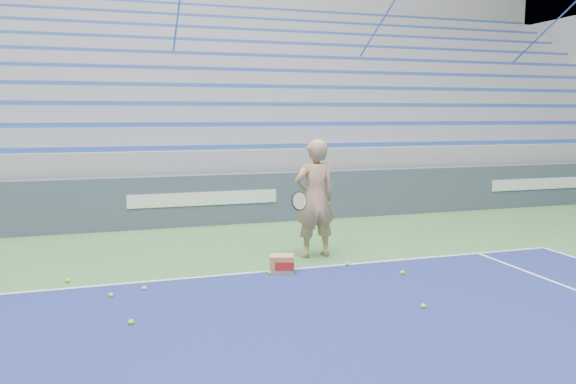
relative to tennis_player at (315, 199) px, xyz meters
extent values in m
cube|color=white|center=(-1.36, -0.69, -0.98)|extent=(10.97, 0.05, 0.00)
cube|color=#3D495D|center=(-1.36, 3.31, -0.44)|extent=(30.00, 0.30, 1.10)
cube|color=white|center=(-1.36, 3.15, -0.39)|extent=(3.20, 0.02, 0.28)
cube|color=white|center=(7.64, 3.15, -0.39)|extent=(3.40, 0.02, 0.28)
cube|color=#94969C|center=(-1.36, 7.86, -0.44)|extent=(30.00, 8.50, 1.10)
cube|color=#94969C|center=(-1.36, 7.86, 0.36)|extent=(30.00, 8.50, 0.50)
cube|color=#2D4FA4|center=(-1.36, 3.99, 0.66)|extent=(29.60, 0.42, 0.11)
cube|color=#94969C|center=(-1.36, 8.29, 0.86)|extent=(30.00, 7.65, 0.50)
cube|color=#2D4FA4|center=(-1.36, 4.84, 1.16)|extent=(29.60, 0.42, 0.11)
cube|color=#94969C|center=(-1.36, 8.71, 1.36)|extent=(30.00, 6.80, 0.50)
cube|color=#2D4FA4|center=(-1.36, 5.69, 1.66)|extent=(29.60, 0.42, 0.11)
cube|color=#94969C|center=(-1.36, 9.14, 1.86)|extent=(30.00, 5.95, 0.50)
cube|color=#2D4FA4|center=(-1.36, 6.54, 2.16)|extent=(29.60, 0.42, 0.11)
cube|color=#94969C|center=(-1.36, 9.56, 2.36)|extent=(30.00, 5.10, 0.50)
cube|color=#2D4FA4|center=(-1.36, 7.39, 2.66)|extent=(29.60, 0.42, 0.11)
cube|color=#94969C|center=(-1.36, 9.99, 2.86)|extent=(30.00, 4.25, 0.50)
cube|color=#2D4FA4|center=(-1.36, 8.24, 3.16)|extent=(29.60, 0.42, 0.11)
cube|color=#94969C|center=(-1.36, 10.41, 3.36)|extent=(30.00, 3.40, 0.50)
cube|color=#2D4FA4|center=(-1.36, 9.09, 3.66)|extent=(29.60, 0.42, 0.11)
cube|color=#94969C|center=(-1.36, 10.84, 3.86)|extent=(30.00, 2.55, 0.50)
cube|color=#2D4FA4|center=(-1.36, 9.94, 4.16)|extent=(29.60, 0.42, 0.11)
cube|color=#94969C|center=(-1.36, 11.26, 4.36)|extent=(30.00, 1.70, 0.50)
cube|color=#2D4FA4|center=(-1.36, 10.79, 4.66)|extent=(29.60, 0.42, 0.11)
cube|color=#94969C|center=(-1.36, 11.69, 4.86)|extent=(30.00, 0.85, 0.50)
cube|color=#2D4FA4|center=(-1.36, 11.64, 5.16)|extent=(29.60, 0.42, 0.11)
cube|color=#94969C|center=(-1.36, 12.41, 2.66)|extent=(31.00, 0.40, 7.30)
cylinder|color=#3361B4|center=(-1.36, 7.86, 3.61)|extent=(0.05, 8.53, 5.04)
cylinder|color=#3361B4|center=(4.64, 7.86, 3.61)|extent=(0.05, 8.53, 5.04)
cylinder|color=#3361B4|center=(10.64, 7.86, 3.61)|extent=(0.05, 8.53, 5.04)
imported|color=tan|center=(0.00, 0.00, 0.00)|extent=(0.76, 0.53, 1.98)
cylinder|color=black|center=(-0.35, -0.25, -0.04)|extent=(0.12, 0.27, 0.08)
cylinder|color=beige|center=(-0.45, -0.53, 0.06)|extent=(0.29, 0.16, 0.28)
torus|color=black|center=(-0.45, -0.53, 0.06)|extent=(0.31, 0.18, 0.30)
cube|color=#A97B51|center=(-0.81, -0.78, -0.86)|extent=(0.42, 0.37, 0.27)
cube|color=#B21E19|center=(-0.81, -0.92, -0.86)|extent=(0.28, 0.10, 0.12)
sphere|color=#BBEE30|center=(0.40, -2.85, -0.96)|extent=(0.07, 0.07, 0.07)
sphere|color=#BBEE30|center=(-3.07, -2.33, -0.96)|extent=(0.07, 0.07, 0.07)
sphere|color=#BBEE30|center=(-3.88, -0.35, -0.96)|extent=(0.07, 0.07, 0.07)
sphere|color=#BBEE30|center=(-3.29, -1.24, -0.96)|extent=(0.07, 0.07, 0.07)
sphere|color=#BBEE30|center=(0.29, -0.73, -0.96)|extent=(0.07, 0.07, 0.07)
sphere|color=#BBEE30|center=(0.88, -1.44, -0.96)|extent=(0.07, 0.07, 0.07)
sphere|color=#BBEE30|center=(-2.86, -1.07, -0.96)|extent=(0.07, 0.07, 0.07)
sphere|color=#BBEE30|center=(-1.02, -0.84, -0.96)|extent=(0.07, 0.07, 0.07)
camera|label=1|loc=(-3.20, -8.71, 1.39)|focal=35.00mm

